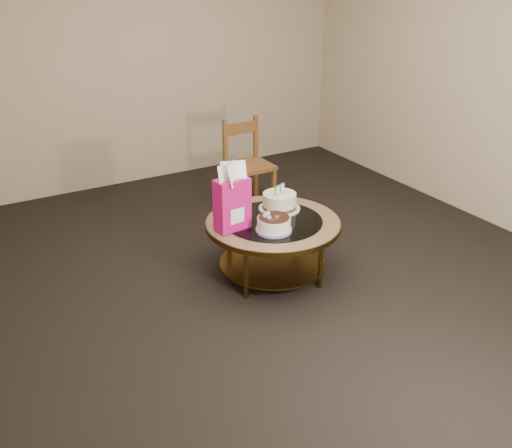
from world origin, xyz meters
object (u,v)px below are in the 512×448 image
decorated_cake (274,225)px  gift_bag (232,197)px  dining_chair (248,164)px  coffee_table (273,230)px  cream_cake (279,202)px

decorated_cake → gift_bag: gift_bag is taller
gift_bag → dining_chair: gift_bag is taller
decorated_cake → coffee_table: bearing=59.0°
coffee_table → dining_chair: 1.36m
cream_cake → coffee_table: bearing=-156.7°
decorated_cake → cream_cake: bearing=51.6°
cream_cake → dining_chair: 1.17m
coffee_table → gift_bag: size_ratio=2.08×
cream_cake → gift_bag: (-0.48, -0.12, 0.18)m
decorated_cake → gift_bag: (-0.23, 0.19, 0.19)m
cream_cake → dining_chair: bearing=51.0°
coffee_table → cream_cake: 0.26m
coffee_table → dining_chair: bearing=68.6°
coffee_table → gift_bag: (-0.33, 0.03, 0.32)m
cream_cake → gift_bag: bearing=172.3°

